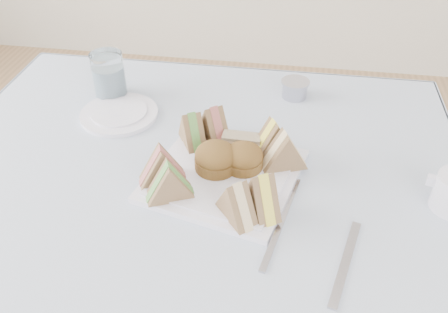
# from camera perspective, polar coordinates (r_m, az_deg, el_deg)

# --- Properties ---
(tablecloth) EXTENTS (1.02, 1.02, 0.01)m
(tablecloth) POSITION_cam_1_polar(r_m,az_deg,el_deg) (0.83, -4.82, -5.76)
(tablecloth) COLOR silver
(tablecloth) RESTS_ON table
(serving_plate) EXTENTS (0.31, 0.31, 0.01)m
(serving_plate) POSITION_cam_1_polar(r_m,az_deg,el_deg) (0.87, 0.00, -2.28)
(serving_plate) COLOR white
(serving_plate) RESTS_ON tablecloth
(sandwich_fl_a) EXTENTS (0.09, 0.07, 0.07)m
(sandwich_fl_a) POSITION_cam_1_polar(r_m,az_deg,el_deg) (0.83, -7.51, -0.92)
(sandwich_fl_a) COLOR #957550
(sandwich_fl_a) RESTS_ON serving_plate
(sandwich_fl_b) EXTENTS (0.09, 0.07, 0.07)m
(sandwich_fl_b) POSITION_cam_1_polar(r_m,az_deg,el_deg) (0.80, -6.60, -2.83)
(sandwich_fl_b) COLOR #957550
(sandwich_fl_b) RESTS_ON serving_plate
(sandwich_fr_a) EXTENTS (0.07, 0.09, 0.07)m
(sandwich_fr_a) POSITION_cam_1_polar(r_m,az_deg,el_deg) (0.77, 4.59, -4.26)
(sandwich_fr_a) COLOR #957550
(sandwich_fr_a) RESTS_ON serving_plate
(sandwich_fr_b) EXTENTS (0.08, 0.09, 0.07)m
(sandwich_fr_b) POSITION_cam_1_polar(r_m,az_deg,el_deg) (0.76, 1.52, -5.22)
(sandwich_fr_b) COLOR #957550
(sandwich_fr_b) RESTS_ON serving_plate
(sandwich_bl_a) EXTENTS (0.07, 0.09, 0.07)m
(sandwich_bl_a) POSITION_cam_1_polar(r_m,az_deg,el_deg) (0.92, -3.86, 3.42)
(sandwich_bl_a) COLOR #957550
(sandwich_bl_a) RESTS_ON serving_plate
(sandwich_bl_b) EXTENTS (0.08, 0.09, 0.07)m
(sandwich_bl_b) POSITION_cam_1_polar(r_m,az_deg,el_deg) (0.93, -1.24, 4.09)
(sandwich_bl_b) COLOR #957550
(sandwich_bl_b) RESTS_ON serving_plate
(sandwich_br_a) EXTENTS (0.10, 0.07, 0.08)m
(sandwich_br_a) POSITION_cam_1_polar(r_m,az_deg,el_deg) (0.86, 7.24, 0.85)
(sandwich_br_a) COLOR #957550
(sandwich_br_a) RESTS_ON serving_plate
(sandwich_br_b) EXTENTS (0.09, 0.07, 0.07)m
(sandwich_br_b) POSITION_cam_1_polar(r_m,az_deg,el_deg) (0.90, 5.89, 2.40)
(sandwich_br_b) COLOR #957550
(sandwich_br_b) RESTS_ON serving_plate
(scone_left) EXTENTS (0.10, 0.10, 0.05)m
(scone_left) POSITION_cam_1_polar(r_m,az_deg,el_deg) (0.86, -0.99, -0.15)
(scone_left) COLOR brown
(scone_left) RESTS_ON serving_plate
(scone_right) EXTENTS (0.08, 0.08, 0.05)m
(scone_right) POSITION_cam_1_polar(r_m,az_deg,el_deg) (0.86, 2.36, -0.13)
(scone_right) COLOR brown
(scone_right) RESTS_ON serving_plate
(pastry_slice) EXTENTS (0.07, 0.03, 0.03)m
(pastry_slice) POSITION_cam_1_polar(r_m,az_deg,el_deg) (0.91, 2.14, 1.67)
(pastry_slice) COLOR beige
(pastry_slice) RESTS_ON serving_plate
(side_plate) EXTENTS (0.22, 0.22, 0.01)m
(side_plate) POSITION_cam_1_polar(r_m,az_deg,el_deg) (1.06, -12.49, 5.02)
(side_plate) COLOR white
(side_plate) RESTS_ON tablecloth
(water_glass) EXTENTS (0.09, 0.09, 0.11)m
(water_glass) POSITION_cam_1_polar(r_m,az_deg,el_deg) (1.11, -13.70, 9.42)
(water_glass) COLOR white
(water_glass) RESTS_ON tablecloth
(tea_strainer) EXTENTS (0.08, 0.08, 0.04)m
(tea_strainer) POSITION_cam_1_polar(r_m,az_deg,el_deg) (1.11, 8.51, 7.96)
(tea_strainer) COLOR #A9A6B6
(tea_strainer) RESTS_ON tablecloth
(knife) EXTENTS (0.06, 0.17, 0.00)m
(knife) POSITION_cam_1_polar(r_m,az_deg,el_deg) (0.76, 14.40, -12.25)
(knife) COLOR #A9A6B6
(knife) RESTS_ON tablecloth
(fork) EXTENTS (0.05, 0.19, 0.00)m
(fork) POSITION_cam_1_polar(r_m,az_deg,el_deg) (0.78, 6.58, -8.62)
(fork) COLOR #A9A6B6
(fork) RESTS_ON tablecloth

